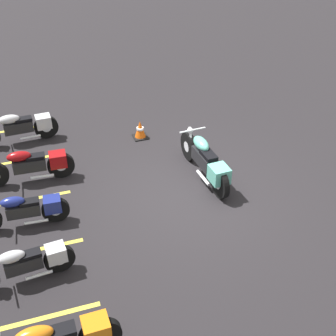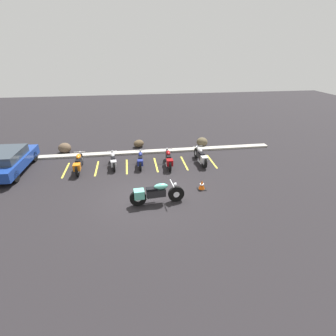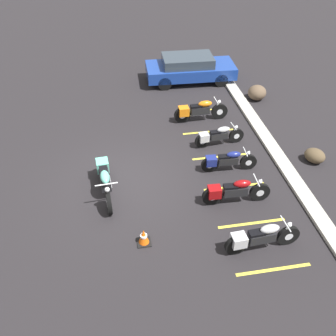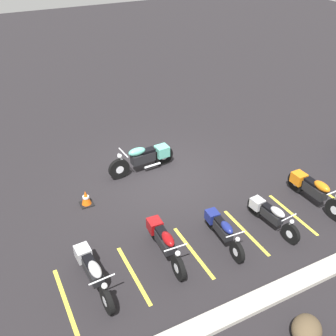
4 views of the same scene
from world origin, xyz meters
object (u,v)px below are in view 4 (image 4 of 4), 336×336
(parked_bike_1, at_px, (270,215))
(traffic_cone, at_px, (86,198))
(parked_bike_0, at_px, (313,190))
(parked_bike_2, at_px, (222,229))
(motorcycle_teal_featured, at_px, (145,157))
(landscape_rock_1, at_px, (307,330))
(parked_bike_3, at_px, (164,241))
(parked_bike_4, at_px, (92,270))

(parked_bike_1, xyz_separation_m, traffic_cone, (4.42, -3.37, -0.18))
(parked_bike_0, bearing_deg, parked_bike_1, -82.65)
(parked_bike_2, bearing_deg, traffic_cone, -135.50)
(parked_bike_1, bearing_deg, motorcycle_teal_featured, -160.89)
(traffic_cone, bearing_deg, parked_bike_1, 142.64)
(motorcycle_teal_featured, xyz_separation_m, parked_bike_1, (-1.98, 4.33, -0.10))
(parked_bike_1, bearing_deg, landscape_rock_1, -32.50)
(parked_bike_3, relative_size, landscape_rock_1, 2.90)
(parked_bike_0, relative_size, parked_bike_2, 1.16)
(parked_bike_2, relative_size, parked_bike_3, 0.90)
(landscape_rock_1, bearing_deg, parked_bike_3, -66.16)
(parked_bike_1, xyz_separation_m, parked_bike_2, (1.58, -0.11, 0.00))
(landscape_rock_1, bearing_deg, parked_bike_4, -44.06)
(motorcycle_teal_featured, xyz_separation_m, parked_bike_0, (-3.88, 4.04, -0.04))
(parked_bike_3, bearing_deg, motorcycle_teal_featured, 165.20)
(parked_bike_1, relative_size, parked_bike_3, 0.89)
(parked_bike_0, distance_m, parked_bike_2, 3.48)
(parked_bike_2, bearing_deg, motorcycle_teal_featured, -171.05)
(parked_bike_4, relative_size, traffic_cone, 4.37)
(parked_bike_4, bearing_deg, traffic_cone, 162.74)
(parked_bike_0, xyz_separation_m, parked_bike_4, (7.10, 0.03, -0.02))
(parked_bike_2, xyz_separation_m, parked_bike_4, (3.62, -0.14, 0.05))
(parked_bike_1, xyz_separation_m, landscape_rock_1, (1.63, 3.20, -0.15))
(parked_bike_0, distance_m, traffic_cone, 7.04)
(parked_bike_1, relative_size, landscape_rock_1, 2.60)
(parked_bike_1, relative_size, parked_bike_4, 0.89)
(parked_bike_2, height_order, traffic_cone, parked_bike_2)
(parked_bike_4, height_order, landscape_rock_1, parked_bike_4)
(motorcycle_teal_featured, height_order, landscape_rock_1, motorcycle_teal_featured)
(parked_bike_1, bearing_deg, traffic_cone, -132.88)
(motorcycle_teal_featured, distance_m, parked_bike_2, 4.24)
(parked_bike_2, distance_m, parked_bike_4, 3.62)
(parked_bike_0, distance_m, landscape_rock_1, 4.96)
(parked_bike_2, xyz_separation_m, parked_bike_3, (1.63, -0.27, 0.05))
(parked_bike_4, height_order, traffic_cone, parked_bike_4)
(parked_bike_1, bearing_deg, parked_bike_2, -99.48)
(traffic_cone, bearing_deg, parked_bike_0, 153.94)
(parked_bike_2, relative_size, landscape_rock_1, 2.62)
(parked_bike_0, bearing_deg, parked_bike_2, -88.31)
(parked_bike_0, relative_size, traffic_cone, 4.53)
(parked_bike_2, distance_m, parked_bike_3, 1.66)
(motorcycle_teal_featured, xyz_separation_m, landscape_rock_1, (-0.35, 7.53, -0.26))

